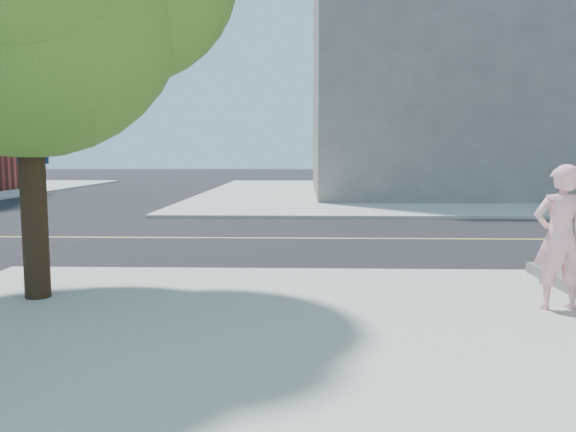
{
  "coord_description": "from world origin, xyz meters",
  "views": [
    {
      "loc": [
        4.47,
        -10.42,
        2.23
      ],
      "look_at": [
        4.21,
        -1.95,
        1.3
      ],
      "focal_mm": 35.98,
      "sensor_mm": 36.0,
      "label": 1
    }
  ],
  "objects": [
    {
      "name": "sidewalk_ne",
      "position": [
        13.5,
        21.5,
        0.06
      ],
      "size": [
        29.0,
        25.0,
        0.12
      ],
      "primitive_type": "cube",
      "color": "#A6A79B",
      "rests_on": "ground"
    },
    {
      "name": "ground",
      "position": [
        0.0,
        0.0,
        0.0
      ],
      "size": [
        140.0,
        140.0,
        0.0
      ],
      "primitive_type": "plane",
      "color": "black",
      "rests_on": "ground"
    },
    {
      "name": "man_on_phone",
      "position": [
        7.88,
        -2.66,
        1.1
      ],
      "size": [
        0.73,
        0.5,
        1.96
      ],
      "primitive_type": "imported",
      "rotation": [
        0.0,
        0.0,
        3.19
      ],
      "color": "#F8AEBB",
      "rests_on": "sidewalk_se"
    },
    {
      "name": "filler_ne",
      "position": [
        14.0,
        22.0,
        7.12
      ],
      "size": [
        18.0,
        16.0,
        14.0
      ],
      "primitive_type": "cube",
      "color": "slate",
      "rests_on": "sidewalk_ne"
    },
    {
      "name": "road_ew",
      "position": [
        0.0,
        4.5,
        0.01
      ],
      "size": [
        140.0,
        9.0,
        0.01
      ],
      "primitive_type": "cube",
      "color": "black",
      "rests_on": "ground"
    }
  ]
}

